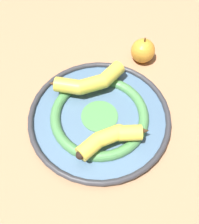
% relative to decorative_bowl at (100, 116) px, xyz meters
% --- Properties ---
extents(ground_plane, '(2.80, 2.80, 0.00)m').
position_rel_decorative_bowl_xyz_m(ground_plane, '(0.04, 0.04, -0.02)').
color(ground_plane, '#A87A56').
extents(decorative_bowl, '(0.35, 0.35, 0.03)m').
position_rel_decorative_bowl_xyz_m(decorative_bowl, '(0.00, 0.00, 0.00)').
color(decorative_bowl, slate).
rests_on(decorative_bowl, ground_plane).
extents(banana_a, '(0.13, 0.14, 0.04)m').
position_rel_decorative_bowl_xyz_m(banana_a, '(0.06, 0.05, 0.04)').
color(banana_a, yellow).
rests_on(banana_a, decorative_bowl).
extents(banana_b, '(0.14, 0.17, 0.04)m').
position_rel_decorative_bowl_xyz_m(banana_b, '(-0.07, -0.05, 0.04)').
color(banana_b, gold).
rests_on(banana_b, decorative_bowl).
extents(apple, '(0.07, 0.07, 0.08)m').
position_rel_decorative_bowl_xyz_m(apple, '(-0.24, 0.04, 0.02)').
color(apple, gold).
rests_on(apple, ground_plane).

